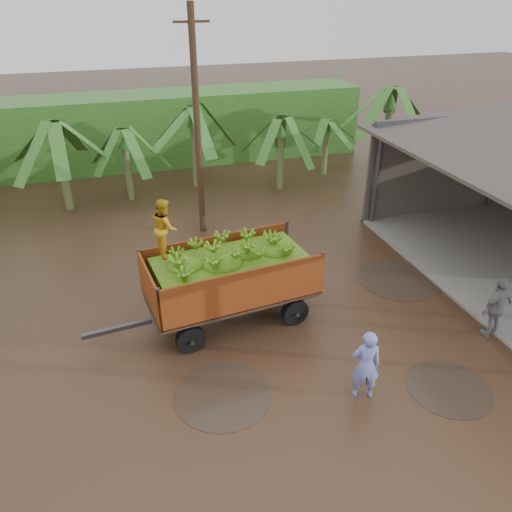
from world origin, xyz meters
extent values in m
plane|color=black|center=(0.00, 0.00, 0.00)|extent=(100.00, 100.00, 0.00)
cube|color=#383330|center=(11.00, 5.90, 2.00)|extent=(12.00, 0.12, 4.00)
cube|color=#2D661E|center=(-2.00, 16.00, 1.80)|extent=(22.00, 3.00, 3.60)
cube|color=#47474C|center=(-4.96, 0.71, 0.57)|extent=(1.85, 0.33, 0.12)
imported|color=orange|center=(-3.39, 1.47, 2.95)|extent=(0.67, 0.82, 1.59)
imported|color=#7682D8|center=(0.40, -2.86, 0.93)|extent=(0.78, 0.62, 1.86)
imported|color=gray|center=(4.91, -1.80, 0.90)|extent=(1.12, 0.63, 1.80)
cylinder|color=#47301E|center=(-1.37, 6.99, 4.03)|extent=(0.24, 0.24, 8.07)
cube|color=#47301E|center=(-1.37, 6.99, 7.46)|extent=(1.20, 0.08, 0.08)
camera|label=1|loc=(-4.57, -10.49, 8.62)|focal=35.00mm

